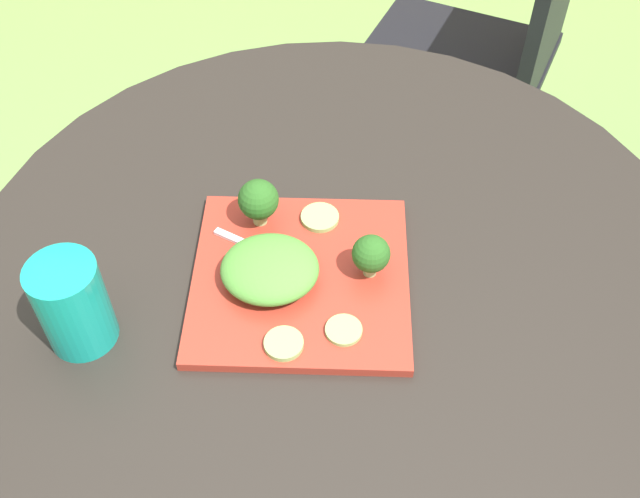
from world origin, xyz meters
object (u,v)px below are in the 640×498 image
(drinking_glass, at_px, (76,308))
(fork, at_px, (274,258))
(patio_chair, at_px, (496,40))
(salad_plate, at_px, (302,278))

(drinking_glass, distance_m, fork, 0.26)
(patio_chair, bearing_deg, fork, -116.81)
(salad_plate, height_order, drinking_glass, drinking_glass)
(patio_chair, height_order, fork, patio_chair)
(patio_chair, height_order, salad_plate, patio_chair)
(fork, bearing_deg, patio_chair, 63.19)
(salad_plate, xyz_separation_m, drinking_glass, (-0.27, -0.09, 0.05))
(patio_chair, relative_size, fork, 6.23)
(salad_plate, bearing_deg, drinking_glass, -160.68)
(drinking_glass, bearing_deg, salad_plate, 19.32)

